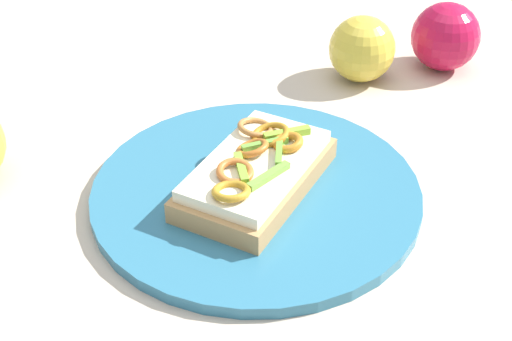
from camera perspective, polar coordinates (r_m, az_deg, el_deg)
The scene contains 5 objects.
ground_plane at distance 0.70m, azimuth 0.00°, elevation -2.13°, with size 2.00×2.00×0.00m, color #C0AE9A.
plate at distance 0.70m, azimuth 0.00°, elevation -1.73°, with size 0.31×0.31×0.01m, color teal.
sandwich at distance 0.69m, azimuth 0.02°, elevation -0.11°, with size 0.18×0.12×0.05m.
apple_1 at distance 0.94m, azimuth 14.55°, elevation 10.08°, with size 0.08×0.08×0.08m, color #B21239.
apple_3 at distance 0.89m, azimuth 8.26°, elevation 9.37°, with size 0.08×0.08×0.08m, color gold.
Camera 1 is at (-0.44, -0.34, 0.43)m, focal length 51.30 mm.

